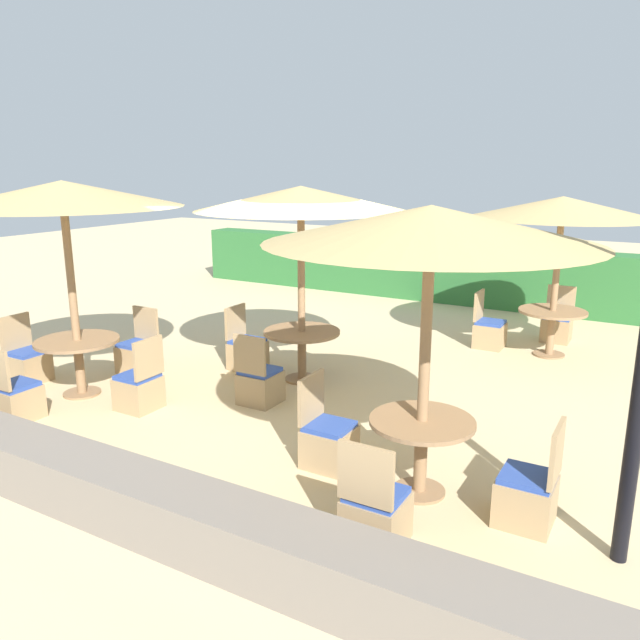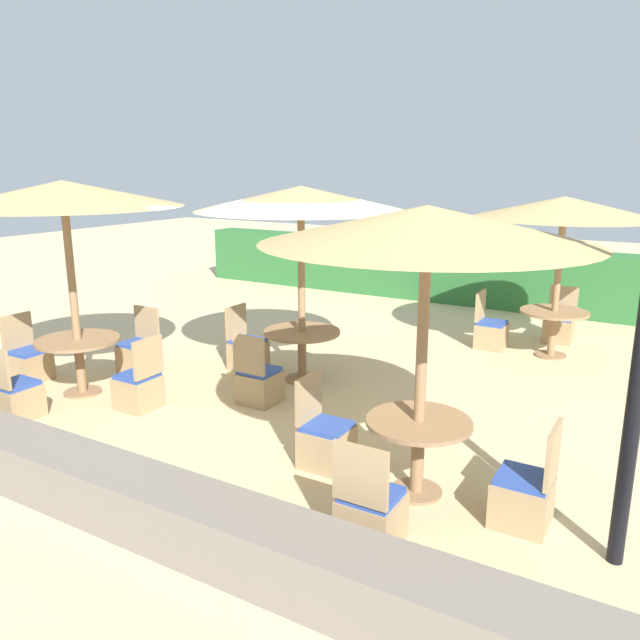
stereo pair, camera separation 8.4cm
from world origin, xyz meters
TOP-DOWN VIEW (x-y plane):
  - ground_plane at (0.00, 0.00)m, footprint 40.00×40.00m
  - hedge_row at (0.00, 6.58)m, footprint 13.00×0.70m
  - stone_border at (0.00, -3.22)m, footprint 10.00×0.56m
  - parasol_center at (-0.28, 0.58)m, footprint 2.81×2.81m
  - round_table_center at (-0.28, 0.58)m, footprint 1.06×1.06m
  - patio_chair_center_west at (-1.26, 0.61)m, footprint 0.46×0.46m
  - patio_chair_center_south at (-0.29, -0.43)m, footprint 0.46×0.46m
  - parasol_front_left at (-2.52, -1.34)m, footprint 2.92×2.92m
  - round_table_front_left at (-2.52, -1.34)m, footprint 1.06×1.06m
  - patio_chair_front_left_north at (-2.53, -0.31)m, footprint 0.46×0.46m
  - patio_chair_front_left_east at (-1.47, -1.32)m, footprint 0.46×0.46m
  - patio_chair_front_left_west at (-3.56, -1.37)m, footprint 0.46×0.46m
  - patio_chair_front_left_south at (-2.50, -2.30)m, footprint 0.46×0.46m
  - parasol_front_right at (2.27, -1.51)m, footprint 2.84×2.84m
  - round_table_front_right at (2.27, -1.51)m, footprint 0.96×0.96m
  - patio_chair_front_right_east at (3.24, -1.54)m, footprint 0.46×0.46m
  - patio_chair_front_right_west at (1.27, -1.46)m, footprint 0.46×0.46m
  - patio_chair_front_right_south at (2.25, -2.44)m, footprint 0.46×0.46m
  - parasol_back_right at (2.52, 3.51)m, footprint 2.72×2.72m
  - round_table_back_right at (2.52, 3.51)m, footprint 1.03×1.03m
  - patio_chair_back_right_north at (2.46, 4.44)m, footprint 0.46×0.46m
  - patio_chair_back_right_west at (1.56, 3.48)m, footprint 0.46×0.46m

SIDE VIEW (x-z plane):
  - ground_plane at x=0.00m, z-range 0.00..0.00m
  - stone_border at x=0.00m, z-range 0.00..0.49m
  - patio_chair_center_west at x=-1.26m, z-range -0.20..0.73m
  - patio_chair_center_south at x=-0.29m, z-range -0.20..0.73m
  - patio_chair_front_left_north at x=-2.53m, z-range -0.20..0.73m
  - patio_chair_front_left_east at x=-1.47m, z-range -0.20..0.73m
  - patio_chair_front_left_west at x=-3.56m, z-range -0.20..0.73m
  - patio_chair_front_left_south at x=-2.50m, z-range -0.20..0.73m
  - patio_chair_front_right_east at x=3.24m, z-range -0.20..0.73m
  - patio_chair_front_right_west at x=1.27m, z-range -0.20..0.73m
  - patio_chair_front_right_south at x=2.25m, z-range -0.20..0.73m
  - patio_chair_back_right_north at x=2.46m, z-range -0.20..0.73m
  - patio_chair_back_right_west at x=1.56m, z-range -0.20..0.73m
  - round_table_front_right at x=2.27m, z-range 0.19..0.91m
  - round_table_center at x=-0.28m, z-range 0.21..0.92m
  - round_table_back_right at x=2.52m, z-range 0.20..0.94m
  - round_table_front_left at x=-2.52m, z-range 0.21..0.96m
  - hedge_row at x=0.00m, z-range 0.00..1.26m
  - parasol_back_right at x=2.52m, z-range 1.07..3.55m
  - parasol_front_right at x=2.27m, z-range 1.14..3.78m
  - parasol_center at x=-0.28m, z-range 1.17..3.84m
  - parasol_front_left at x=-2.52m, z-range 1.21..3.97m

